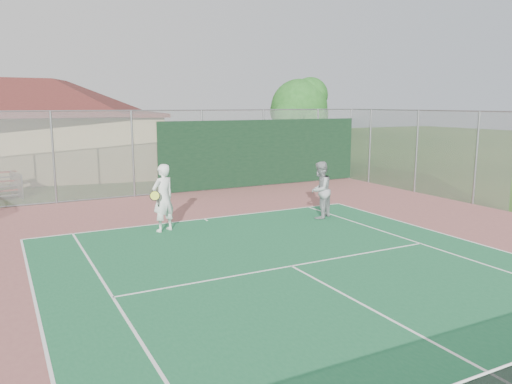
{
  "coord_description": "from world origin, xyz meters",
  "views": [
    {
      "loc": [
        -5.93,
        -3.12,
        3.76
      ],
      "look_at": [
        0.72,
        9.56,
        1.23
      ],
      "focal_mm": 35.0,
      "sensor_mm": 36.0,
      "label": 1
    }
  ],
  "objects_px": {
    "tree": "(301,110)",
    "player_grey_back": "(320,191)",
    "player_white_front": "(163,198)",
    "clubhouse": "(33,118)"
  },
  "relations": [
    {
      "from": "player_white_front",
      "to": "player_grey_back",
      "type": "height_order",
      "value": "player_white_front"
    },
    {
      "from": "tree",
      "to": "player_white_front",
      "type": "distance_m",
      "value": 14.99
    },
    {
      "from": "tree",
      "to": "player_white_front",
      "type": "relative_size",
      "value": 2.6
    },
    {
      "from": "player_white_front",
      "to": "player_grey_back",
      "type": "distance_m",
      "value": 5.16
    },
    {
      "from": "clubhouse",
      "to": "player_grey_back",
      "type": "distance_m",
      "value": 17.4
    },
    {
      "from": "player_white_front",
      "to": "player_grey_back",
      "type": "xyz_separation_m",
      "value": [
        5.11,
        -0.73,
        -0.07
      ]
    },
    {
      "from": "clubhouse",
      "to": "tree",
      "type": "relative_size",
      "value": 2.89
    },
    {
      "from": "player_white_front",
      "to": "player_grey_back",
      "type": "relative_size",
      "value": 1.07
    },
    {
      "from": "tree",
      "to": "player_white_front",
      "type": "bearing_deg",
      "value": -138.44
    },
    {
      "from": "tree",
      "to": "player_grey_back",
      "type": "height_order",
      "value": "tree"
    }
  ]
}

